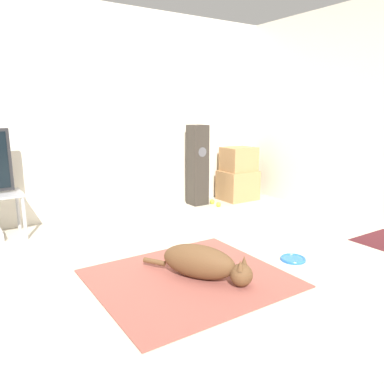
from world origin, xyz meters
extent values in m
plane|color=#BCB29E|center=(0.00, 0.00, 0.00)|extent=(12.00, 12.00, 0.00)
cube|color=silver|center=(0.00, 2.10, 1.27)|extent=(8.00, 0.06, 2.55)
cube|color=silver|center=(2.60, 0.00, 1.27)|extent=(0.06, 8.00, 2.55)
cube|color=#934C42|center=(-0.05, -0.13, 0.01)|extent=(1.45, 1.29, 0.01)
ellipsoid|color=brown|center=(0.02, -0.17, 0.15)|extent=(0.52, 0.64, 0.27)
sphere|color=brown|center=(0.20, -0.47, 0.10)|extent=(0.17, 0.17, 0.17)
cone|color=brown|center=(0.25, -0.44, 0.20)|extent=(0.06, 0.06, 0.08)
cone|color=brown|center=(0.17, -0.49, 0.20)|extent=(0.06, 0.06, 0.08)
cylinder|color=brown|center=(-0.19, 0.18, 0.07)|extent=(0.14, 0.19, 0.04)
cylinder|color=blue|center=(0.94, -0.32, 0.01)|extent=(0.22, 0.22, 0.02)
torus|color=blue|center=(0.94, -0.32, 0.02)|extent=(0.22, 0.22, 0.02)
cube|color=#A87A4C|center=(2.02, 1.75, 0.21)|extent=(0.51, 0.43, 0.43)
cube|color=#A87A4C|center=(2.04, 1.76, 0.60)|extent=(0.45, 0.38, 0.35)
cube|color=#2D2823|center=(1.36, 1.84, 0.56)|extent=(0.23, 0.23, 1.11)
cylinder|color=#4C4C51|center=(1.36, 1.72, 0.75)|extent=(0.13, 0.00, 0.13)
cylinder|color=#A8A8AD|center=(-0.96, 1.57, 0.23)|extent=(0.04, 0.04, 0.45)
cylinder|color=#A8A8AD|center=(-0.96, 1.97, 0.23)|extent=(0.04, 0.04, 0.45)
sphere|color=#C6E033|center=(1.52, 1.55, 0.03)|extent=(0.07, 0.07, 0.07)
sphere|color=#C6E033|center=(1.54, 1.73, 0.03)|extent=(0.07, 0.07, 0.07)
camera|label=1|loc=(-1.53, -2.45, 1.32)|focal=35.00mm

